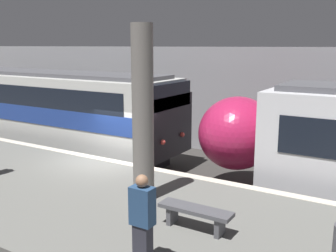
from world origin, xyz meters
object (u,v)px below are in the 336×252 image
object	(u,v)px
person_waiting	(142,219)
platform_bench	(195,213)
train_boxy	(31,109)
support_pillar_near	(143,114)

from	to	relation	value
person_waiting	platform_bench	distance (m)	1.68
train_boxy	platform_bench	xyz separation A→B (m)	(11.01, -5.20, -0.40)
platform_bench	support_pillar_near	bearing A→B (deg)	156.13
support_pillar_near	platform_bench	bearing A→B (deg)	-23.87
train_boxy	person_waiting	bearing A→B (deg)	-32.03
support_pillar_near	platform_bench	distance (m)	2.56
train_boxy	person_waiting	distance (m)	12.83
support_pillar_near	train_boxy	size ratio (longest dim) A/B	0.27
train_boxy	person_waiting	xyz separation A→B (m)	(10.88, -6.81, 0.08)
support_pillar_near	platform_bench	world-z (taller)	support_pillar_near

